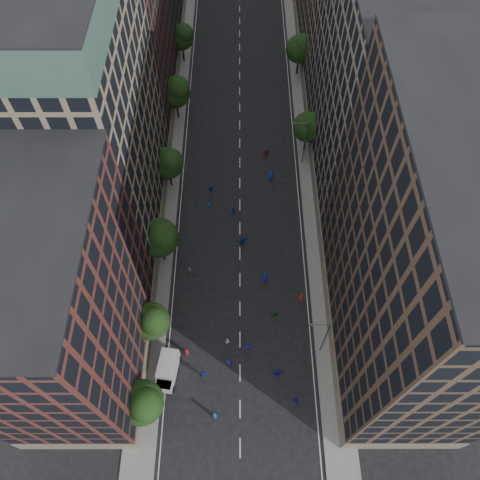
{
  "coord_description": "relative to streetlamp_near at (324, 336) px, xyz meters",
  "views": [
    {
      "loc": [
        -0.02,
        -8.66,
        60.35
      ],
      "look_at": [
        0.02,
        28.09,
        2.0
      ],
      "focal_mm": 35.0,
      "sensor_mm": 36.0,
      "label": 1
    }
  ],
  "objects": [
    {
      "name": "tree_left_0",
      "position": [
        -21.38,
        -8.15,
        0.79
      ],
      "size": [
        5.2,
        5.2,
        8.83
      ],
      "color": "black",
      "rests_on": "ground"
    },
    {
      "name": "ground",
      "position": [
        -10.37,
        28.0,
        -5.17
      ],
      "size": [
        240.0,
        240.0,
        0.0
      ],
      "primitive_type": "plane",
      "color": "black",
      "rests_on": "ground"
    },
    {
      "name": "streetlamp_far",
      "position": [
        0.0,
        33.0,
        0.0
      ],
      "size": [
        2.64,
        0.22,
        9.06
      ],
      "color": "#595B60",
      "rests_on": "ground"
    },
    {
      "name": "skater_6",
      "position": [
        -17.36,
        -0.43,
        -4.42
      ],
      "size": [
        0.75,
        0.5,
        1.5
      ],
      "primitive_type": "imported",
      "rotation": [
        0.0,
        0.0,
        3.1
      ],
      "color": "maroon",
      "rests_on": "ground"
    },
    {
      "name": "bldg_left_c",
      "position": [
        -29.37,
        46.0,
        8.83
      ],
      "size": [
        14.0,
        20.0,
        28.0
      ],
      "primitive_type": "cube",
      "color": "#542620",
      "rests_on": "ground"
    },
    {
      "name": "tree_right_b",
      "position": [
        1.02,
        55.85,
        0.79
      ],
      "size": [
        5.2,
        5.2,
        8.83
      ],
      "color": "black",
      "rests_on": "ground"
    },
    {
      "name": "skater_0",
      "position": [
        -13.47,
        -8.43,
        -4.38
      ],
      "size": [
        0.85,
        0.65,
        1.57
      ],
      "primitive_type": "imported",
      "rotation": [
        0.0,
        0.0,
        2.93
      ],
      "color": "#124598",
      "rests_on": "ground"
    },
    {
      "name": "skater_8",
      "position": [
        -12.09,
        1.04,
        -4.42
      ],
      "size": [
        0.89,
        0.81,
        1.5
      ],
      "primitive_type": "imported",
      "rotation": [
        0.0,
        0.0,
        3.54
      ],
      "color": "white",
      "rests_on": "ground"
    },
    {
      "name": "tree_left_4",
      "position": [
        -21.37,
        43.84,
        0.93
      ],
      "size": [
        5.4,
        5.4,
        9.08
      ],
      "color": "black",
      "rests_on": "ground"
    },
    {
      "name": "skater_5",
      "position": [
        -5.62,
        -3.28,
        -4.31
      ],
      "size": [
        1.62,
        0.6,
        1.72
      ],
      "primitive_type": "imported",
      "rotation": [
        0.0,
        0.0,
        3.08
      ],
      "color": "#1B14A7",
      "rests_on": "ground"
    },
    {
      "name": "skater_10",
      "position": [
        -5.68,
        4.62,
        -4.27
      ],
      "size": [
        1.11,
        0.61,
        1.79
      ],
      "primitive_type": "imported",
      "rotation": [
        0.0,
        0.0,
        3.32
      ],
      "color": "#1C5F30",
      "rests_on": "ground"
    },
    {
      "name": "skater_17",
      "position": [
        -5.91,
        34.28,
        -4.33
      ],
      "size": [
        1.61,
        0.69,
        1.68
      ],
      "primitive_type": "imported",
      "rotation": [
        0.0,
        0.0,
        3.27
      ],
      "color": "maroon",
      "rests_on": "ground"
    },
    {
      "name": "skater_14",
      "position": [
        -11.46,
        22.14,
        -4.27
      ],
      "size": [
        0.95,
        0.79,
        1.79
      ],
      "primitive_type": "imported",
      "rotation": [
        0.0,
        0.0,
        3.27
      ],
      "color": "#132D9C",
      "rests_on": "ground"
    },
    {
      "name": "skater_7",
      "position": [
        -1.87,
        7.22,
        -4.22
      ],
      "size": [
        0.77,
        0.59,
        1.9
      ],
      "primitive_type": "imported",
      "rotation": [
        0.0,
        0.0,
        3.36
      ],
      "color": "#993119",
      "rests_on": "ground"
    },
    {
      "name": "skater_4",
      "position": [
        -15.02,
        -3.51,
        -4.24
      ],
      "size": [
        1.18,
        0.77,
        1.86
      ],
      "primitive_type": "imported",
      "rotation": [
        0.0,
        0.0,
        3.46
      ],
      "color": "#142BA6",
      "rests_on": "ground"
    },
    {
      "name": "cargo_van",
      "position": [
        -19.58,
        -3.03,
        -3.75
      ],
      "size": [
        3.06,
        5.34,
        2.7
      ],
      "rotation": [
        0.0,
        0.0,
        -0.14
      ],
      "color": "silver",
      "rests_on": "ground"
    },
    {
      "name": "streetlamp_near",
      "position": [
        0.0,
        0.0,
        0.0
      ],
      "size": [
        2.64,
        0.22,
        9.06
      ],
      "color": "#595B60",
      "rests_on": "ground"
    },
    {
      "name": "skater_3",
      "position": [
        -9.38,
        0.12,
        -4.38
      ],
      "size": [
        1.05,
        0.65,
        1.57
      ],
      "primitive_type": "imported",
      "rotation": [
        0.0,
        0.0,
        3.21
      ],
      "color": "#14139D",
      "rests_on": "ground"
    },
    {
      "name": "skater_11",
      "position": [
        -10.02,
        16.46,
        -4.23
      ],
      "size": [
        1.83,
        0.96,
        1.88
      ],
      "primitive_type": "imported",
      "rotation": [
        0.0,
        0.0,
        3.39
      ],
      "color": "navy",
      "rests_on": "ground"
    },
    {
      "name": "skater_1",
      "position": [
        -11.79,
        -1.97,
        -4.25
      ],
      "size": [
        0.74,
        0.56,
        1.83
      ],
      "primitive_type": "imported",
      "rotation": [
        0.0,
        0.0,
        2.95
      ],
      "color": "#162EB8",
      "rests_on": "ground"
    },
    {
      "name": "tree_right_a",
      "position": [
        1.02,
        35.85,
        0.46
      ],
      "size": [
        5.0,
        5.0,
        8.39
      ],
      "color": "black",
      "rests_on": "ground"
    },
    {
      "name": "bldg_right_b",
      "position": [
        8.63,
        32.0,
        11.33
      ],
      "size": [
        14.0,
        28.0,
        33.0
      ],
      "primitive_type": "cube",
      "color": "#6F665B",
      "rests_on": "ground"
    },
    {
      "name": "tree_left_2",
      "position": [
        -21.36,
        13.83,
        1.19
      ],
      "size": [
        5.6,
        5.6,
        9.45
      ],
      "color": "black",
      "rests_on": "ground"
    },
    {
      "name": "tree_left_3",
      "position": [
        -21.38,
        27.85,
        0.65
      ],
      "size": [
        5.0,
        5.0,
        8.58
      ],
      "color": "black",
      "rests_on": "ground"
    },
    {
      "name": "tree_left_1",
      "position": [
        -21.39,
        1.86,
        0.38
      ],
      "size": [
        4.8,
        4.8,
        8.21
      ],
      "color": "black",
      "rests_on": "ground"
    },
    {
      "name": "skater_15",
      "position": [
        -5.24,
        29.05,
        -4.22
      ],
      "size": [
        1.38,
        1.06,
        1.89
      ],
      "primitive_type": "imported",
      "rotation": [
        0.0,
        0.0,
        3.47
      ],
      "color": "#1525AD",
      "rests_on": "ground"
    },
    {
      "name": "bldg_left_a",
      "position": [
        -29.37,
        -1.0,
        9.83
      ],
      "size": [
        14.0,
        22.0,
        30.0
      ],
      "primitive_type": "cube",
      "color": "#542620",
      "rests_on": "ground"
    },
    {
      "name": "bldg_left_b",
      "position": [
        -29.37,
        23.0,
        11.83
      ],
      "size": [
        14.0,
        26.0,
        34.0
      ],
      "primitive_type": "cube",
      "color": "#826E55",
      "rests_on": "ground"
    },
    {
      "name": "bldg_right_a",
      "position": [
        8.63,
        3.0,
        12.83
      ],
      "size": [
        14.0,
        30.0,
        36.0
      ],
      "primitive_type": "cube",
      "color": "#4D3829",
      "rests_on": "ground"
    },
    {
      "name": "skater_12",
      "position": [
        -6.83,
        10.45,
        -4.2
      ],
      "size": [
        0.99,
        0.67,
        1.94
      ],
      "primitive_type": "imported",
      "rotation": [
        0.0,
        0.0,
        3.08
      ],
      "color": "#161DB7",
      "rests_on": "ground"
    },
    {
      "name": "sidewalk_right",
      "position": [
        1.63,
        35.5,
        -5.09
      ],
      "size": [
        4.0,
        105.0,
        0.15
      ],
      "primitive_type": "cube",
      "color": "slate",
      "rests_on": "ground"
    },
    {
      "name": "skater_13",
      "position": [
        -15.3,
        23.25,
        -4.4
      ],
      "size": [
        0.65,
        0.53,
        1.54
      ],
      "primitive_type": "imported",
      "rotation": [
        0.0,
        0.0,
        2.82
      ],
      "color": "blue",
      "rests_on": "ground"
    },
    {
      "name": "skater_9",
      "position": [
        -17.61,
        11.5,
        -4.38
      ],
      "size": [
        1.15,
        0.9,
        1.57
      ],
      "primitive_type": "imported",
      "rotation": [
        0.0,
        0.0,
        2.78
      ],
      "color": "#46464B",
      "rests_on": "ground"
    },
    {
      "name": "skater_2",
      "position": [
        -3.5,
        -6.65,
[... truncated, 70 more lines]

